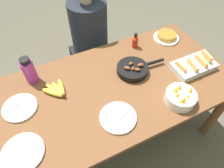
# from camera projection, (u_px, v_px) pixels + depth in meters

# --- Properties ---
(ground_plane) EXTENTS (14.00, 14.00, 0.00)m
(ground_plane) POSITION_uv_depth(u_px,v_px,m) (112.00, 133.00, 1.97)
(ground_plane) COLOR #565142
(dining_table) EXTENTS (1.76, 0.88, 0.72)m
(dining_table) POSITION_uv_depth(u_px,v_px,m) (112.00, 94.00, 1.48)
(dining_table) COLOR brown
(dining_table) RESTS_ON ground_plane
(banana_bunch) EXTENTS (0.16, 0.19, 0.04)m
(banana_bunch) POSITION_uv_depth(u_px,v_px,m) (57.00, 90.00, 1.37)
(banana_bunch) COLOR yellow
(banana_bunch) RESTS_ON dining_table
(melon_tray) EXTENTS (0.32, 0.19, 0.10)m
(melon_tray) POSITION_uv_depth(u_px,v_px,m) (194.00, 66.00, 1.51)
(melon_tray) COLOR silver
(melon_tray) RESTS_ON dining_table
(skillet) EXTENTS (0.38, 0.23, 0.08)m
(skillet) POSITION_uv_depth(u_px,v_px,m) (133.00, 69.00, 1.49)
(skillet) COLOR black
(skillet) RESTS_ON dining_table
(frittata_plate_center) EXTENTS (0.22, 0.22, 0.05)m
(frittata_plate_center) POSITION_uv_depth(u_px,v_px,m) (166.00, 37.00, 1.75)
(frittata_plate_center) COLOR silver
(frittata_plate_center) RESTS_ON dining_table
(empty_plate_near_front) EXTENTS (0.23, 0.23, 0.02)m
(empty_plate_near_front) POSITION_uv_depth(u_px,v_px,m) (118.00, 118.00, 1.24)
(empty_plate_near_front) COLOR silver
(empty_plate_near_front) RESTS_ON dining_table
(empty_plate_far_left) EXTENTS (0.22, 0.22, 0.02)m
(empty_plate_far_left) POSITION_uv_depth(u_px,v_px,m) (20.00, 108.00, 1.29)
(empty_plate_far_left) COLOR silver
(empty_plate_far_left) RESTS_ON dining_table
(empty_plate_far_right) EXTENTS (0.24, 0.24, 0.02)m
(empty_plate_far_right) POSITION_uv_depth(u_px,v_px,m) (23.00, 153.00, 1.10)
(empty_plate_far_right) COLOR silver
(empty_plate_far_right) RESTS_ON dining_table
(fruit_bowl_mango) EXTENTS (0.20, 0.20, 0.13)m
(fruit_bowl_mango) POSITION_uv_depth(u_px,v_px,m) (180.00, 97.00, 1.30)
(fruit_bowl_mango) COLOR silver
(fruit_bowl_mango) RESTS_ON dining_table
(water_bottle) EXTENTS (0.09, 0.09, 0.21)m
(water_bottle) POSITION_uv_depth(u_px,v_px,m) (29.00, 71.00, 1.37)
(water_bottle) COLOR #992D89
(water_bottle) RESTS_ON dining_table
(hot_sauce_bottle) EXTENTS (0.05, 0.05, 0.13)m
(hot_sauce_bottle) POSITION_uv_depth(u_px,v_px,m) (135.00, 41.00, 1.65)
(hot_sauce_bottle) COLOR #B72814
(hot_sauce_bottle) RESTS_ON dining_table
(person_figure) EXTENTS (0.37, 0.37, 1.24)m
(person_figure) POSITION_uv_depth(u_px,v_px,m) (91.00, 48.00, 2.00)
(person_figure) COLOR black
(person_figure) RESTS_ON ground_plane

